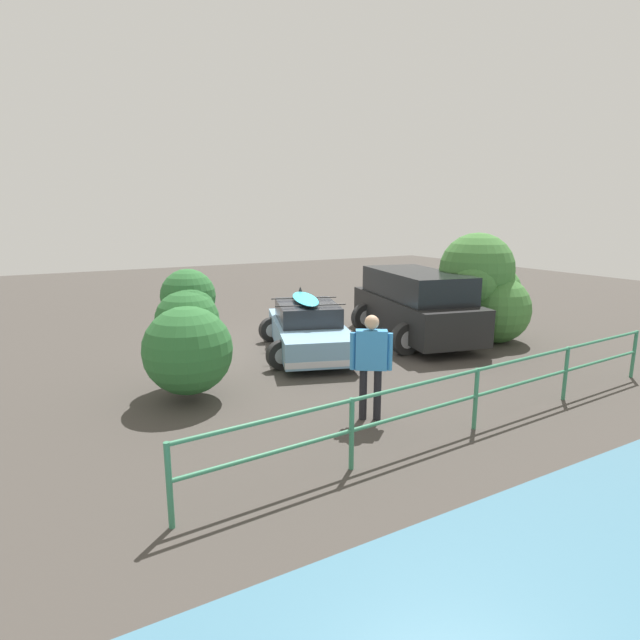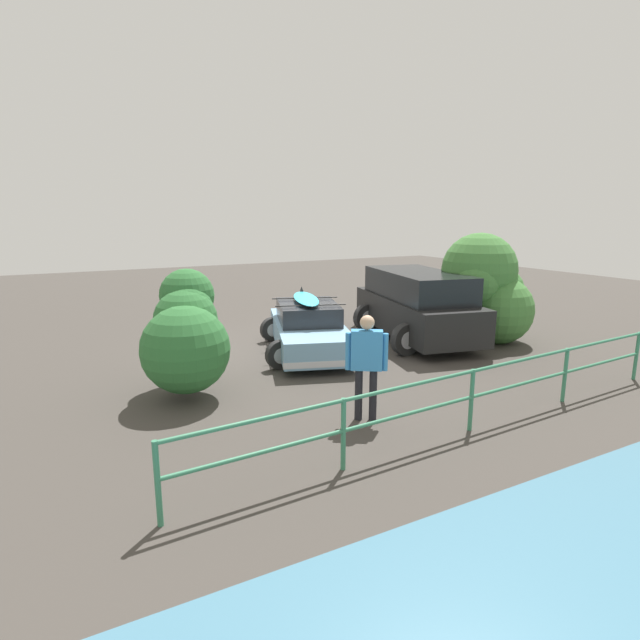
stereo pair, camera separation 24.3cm
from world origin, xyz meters
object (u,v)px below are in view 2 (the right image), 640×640
(suv_car, at_px, (417,305))
(bush_near_left, at_px, (186,330))
(sedan_car, at_px, (309,329))
(person_bystander, at_px, (367,358))
(bush_near_right, at_px, (489,291))

(suv_car, height_order, bush_near_left, bush_near_left)
(sedan_car, bearing_deg, person_bystander, 76.09)
(suv_car, xyz_separation_m, bush_near_right, (-1.65, 1.02, 0.40))
(person_bystander, xyz_separation_m, bush_near_left, (2.33, -2.78, 0.15))
(sedan_car, xyz_separation_m, person_bystander, (1.06, 4.27, 0.49))
(person_bystander, bearing_deg, bush_near_left, -50.03)
(bush_near_left, bearing_deg, suv_car, -169.19)
(suv_car, bearing_deg, person_bystander, 43.33)
(suv_car, relative_size, person_bystander, 2.74)
(sedan_car, distance_m, suv_car, 3.26)
(suv_car, distance_m, bush_near_right, 1.98)
(sedan_car, distance_m, person_bystander, 4.43)
(sedan_car, xyz_separation_m, suv_car, (-3.23, 0.23, 0.38))
(suv_car, height_order, person_bystander, suv_car)
(person_bystander, relative_size, bush_near_right, 0.61)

